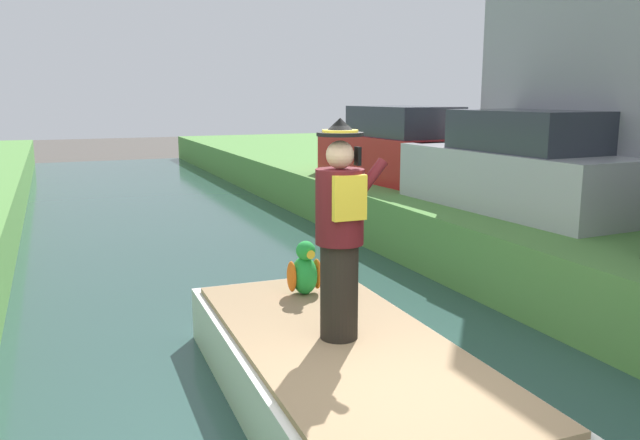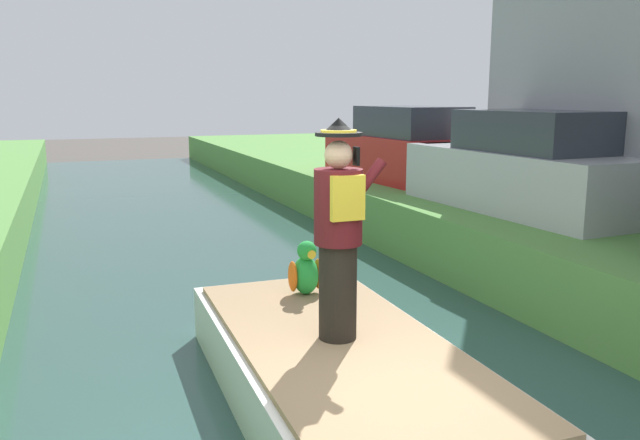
{
  "view_description": "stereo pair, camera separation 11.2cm",
  "coord_description": "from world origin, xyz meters",
  "px_view_note": "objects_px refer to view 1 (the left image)",
  "views": [
    {
      "loc": [
        -2.15,
        -3.7,
        2.74
      ],
      "look_at": [
        0.08,
        1.68,
        1.61
      ],
      "focal_mm": 36.25,
      "sensor_mm": 36.0,
      "label": 1
    },
    {
      "loc": [
        -2.04,
        -3.74,
        2.74
      ],
      "look_at": [
        0.08,
        1.68,
        1.61
      ],
      "focal_mm": 36.25,
      "sensor_mm": 36.0,
      "label": 2
    }
  ],
  "objects_px": {
    "person_pirate": "(340,231)",
    "parked_car_red": "(399,149)",
    "parked_car_silver": "(521,168)",
    "parrot_plush": "(305,271)",
    "boat": "(343,374)"
  },
  "relations": [
    {
      "from": "person_pirate",
      "to": "parked_car_silver",
      "type": "xyz_separation_m",
      "value": [
        4.43,
        3.13,
        0.01
      ]
    },
    {
      "from": "parked_car_red",
      "to": "boat",
      "type": "bearing_deg",
      "value": -122.49
    },
    {
      "from": "person_pirate",
      "to": "parrot_plush",
      "type": "xyz_separation_m",
      "value": [
        0.17,
        1.26,
        -0.68
      ]
    },
    {
      "from": "parked_car_silver",
      "to": "parrot_plush",
      "type": "bearing_deg",
      "value": -156.19
    },
    {
      "from": "parrot_plush",
      "to": "boat",
      "type": "bearing_deg",
      "value": -97.14
    },
    {
      "from": "parked_car_silver",
      "to": "boat",
      "type": "bearing_deg",
      "value": -144.12
    },
    {
      "from": "parrot_plush",
      "to": "parked_car_red",
      "type": "bearing_deg",
      "value": 52.87
    },
    {
      "from": "person_pirate",
      "to": "parked_car_silver",
      "type": "distance_m",
      "value": 5.42
    },
    {
      "from": "boat",
      "to": "person_pirate",
      "type": "distance_m",
      "value": 1.24
    },
    {
      "from": "person_pirate",
      "to": "parked_car_red",
      "type": "xyz_separation_m",
      "value": [
        4.43,
        6.88,
        0.01
      ]
    },
    {
      "from": "parked_car_silver",
      "to": "parked_car_red",
      "type": "height_order",
      "value": "same"
    },
    {
      "from": "boat",
      "to": "parked_car_red",
      "type": "xyz_separation_m",
      "value": [
        4.42,
        6.95,
        1.24
      ]
    },
    {
      "from": "boat",
      "to": "parked_car_red",
      "type": "distance_m",
      "value": 8.33
    },
    {
      "from": "person_pirate",
      "to": "parrot_plush",
      "type": "bearing_deg",
      "value": 93.73
    },
    {
      "from": "parrot_plush",
      "to": "parked_car_silver",
      "type": "xyz_separation_m",
      "value": [
        4.26,
        1.88,
        0.69
      ]
    }
  ]
}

